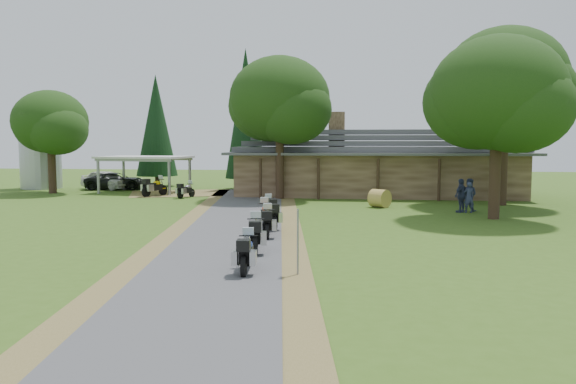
# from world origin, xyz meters

# --- Properties ---
(ground) EXTENTS (120.00, 120.00, 0.00)m
(ground) POSITION_xyz_m (0.00, 0.00, 0.00)
(ground) COLOR #3B5B19
(ground) RESTS_ON ground
(driveway) EXTENTS (51.95, 51.95, 0.00)m
(driveway) POSITION_xyz_m (-0.50, 4.00, 0.00)
(driveway) COLOR #444447
(driveway) RESTS_ON ground
(lodge) EXTENTS (21.40, 9.40, 4.90)m
(lodge) POSITION_xyz_m (6.00, 24.00, 2.45)
(lodge) COLOR brown
(lodge) RESTS_ON ground
(silo) EXTENTS (3.50, 3.50, 6.73)m
(silo) POSITION_xyz_m (-21.98, 25.90, 3.37)
(silo) COLOR gray
(silo) RESTS_ON ground
(carport) EXTENTS (6.96, 5.06, 2.82)m
(carport) POSITION_xyz_m (-11.76, 23.27, 1.41)
(carport) COLOR silver
(carport) RESTS_ON ground
(car_white_sedan) EXTENTS (4.62, 6.47, 1.99)m
(car_white_sedan) POSITION_xyz_m (-16.09, 25.70, 0.99)
(car_white_sedan) COLOR white
(car_white_sedan) RESTS_ON ground
(car_dark_suv) EXTENTS (3.37, 5.83, 2.10)m
(car_dark_suv) POSITION_xyz_m (-15.14, 25.59, 1.05)
(car_dark_suv) COLOR black
(car_dark_suv) RESTS_ON ground
(motorcycle_row_a) EXTENTS (0.75, 1.85, 1.23)m
(motorcycle_row_a) POSITION_xyz_m (1.44, -2.27, 0.62)
(motorcycle_row_a) COLOR #253892
(motorcycle_row_a) RESTS_ON ground
(motorcycle_row_b) EXTENTS (0.97, 2.07, 1.36)m
(motorcycle_row_b) POSITION_xyz_m (1.15, 0.75, 0.68)
(motorcycle_row_b) COLOR #929599
(motorcycle_row_b) RESTS_ON ground
(motorcycle_row_c) EXTENTS (0.89, 1.97, 1.30)m
(motorcycle_row_c) POSITION_xyz_m (1.05, 3.96, 0.65)
(motorcycle_row_c) COLOR #C27C00
(motorcycle_row_c) RESTS_ON ground
(motorcycle_row_d) EXTENTS (1.46, 2.06, 1.35)m
(motorcycle_row_d) POSITION_xyz_m (0.73, 6.05, 0.68)
(motorcycle_row_d) COLOR #DB4112
(motorcycle_row_d) RESTS_ON ground
(motorcycle_row_e) EXTENTS (1.14, 1.87, 1.21)m
(motorcycle_row_e) POSITION_xyz_m (0.30, 9.34, 0.61)
(motorcycle_row_e) COLOR black
(motorcycle_row_e) RESTS_ON ground
(motorcycle_carport_a) EXTENTS (1.52, 2.23, 1.46)m
(motorcycle_carport_a) POSITION_xyz_m (-9.95, 20.45, 0.73)
(motorcycle_carport_a) COLOR #E7C007
(motorcycle_carport_a) RESTS_ON ground
(motorcycle_carport_b) EXTENTS (1.08, 1.80, 1.17)m
(motorcycle_carport_b) POSITION_xyz_m (-7.30, 19.50, 0.58)
(motorcycle_carport_b) COLOR slate
(motorcycle_carport_b) RESTS_ON ground
(person_a) EXTENTS (0.68, 0.58, 2.01)m
(person_a) POSITION_xyz_m (10.73, 13.25, 1.00)
(person_a) COLOR navy
(person_a) RESTS_ON ground
(person_b) EXTENTS (0.75, 0.67, 2.17)m
(person_b) POSITION_xyz_m (10.88, 13.92, 1.09)
(person_b) COLOR navy
(person_b) RESTS_ON ground
(person_c) EXTENTS (0.76, 0.77, 2.21)m
(person_c) POSITION_xyz_m (10.35, 13.29, 1.11)
(person_c) COLOR navy
(person_c) RESTS_ON ground
(hay_bale) EXTENTS (1.45, 1.46, 1.08)m
(hay_bale) POSITION_xyz_m (5.97, 15.24, 0.54)
(hay_bale) COLOR olive
(hay_bale) RESTS_ON ground
(sign_post) EXTENTS (0.35, 0.06, 1.94)m
(sign_post) POSITION_xyz_m (3.00, -2.51, 0.97)
(sign_post) COLOR gray
(sign_post) RESTS_ON ground
(oak_lodge_left) EXTENTS (6.81, 6.81, 11.00)m
(oak_lodge_left) POSITION_xyz_m (-0.66, 19.56, 5.50)
(oak_lodge_left) COLOR #1A3810
(oak_lodge_left) RESTS_ON ground
(oak_lodge_right) EXTENTS (7.39, 7.39, 12.47)m
(oak_lodge_right) POSITION_xyz_m (13.48, 17.48, 6.24)
(oak_lodge_right) COLOR #1A3810
(oak_lodge_right) RESTS_ON ground
(oak_driveway) EXTENTS (6.70, 6.70, 10.19)m
(oak_driveway) POSITION_xyz_m (11.53, 10.79, 5.09)
(oak_driveway) COLOR #1A3810
(oak_driveway) RESTS_ON ground
(oak_silo) EXTENTS (5.57, 5.57, 8.80)m
(oak_silo) POSITION_xyz_m (-18.54, 21.68, 4.40)
(oak_silo) COLOR #1A3810
(oak_silo) RESTS_ON ground
(cedar_near) EXTENTS (3.47, 3.47, 11.62)m
(cedar_near) POSITION_xyz_m (-4.62, 27.50, 5.81)
(cedar_near) COLOR black
(cedar_near) RESTS_ON ground
(cedar_far) EXTENTS (3.59, 3.59, 9.83)m
(cedar_far) POSITION_xyz_m (-13.03, 29.32, 4.92)
(cedar_far) COLOR black
(cedar_far) RESTS_ON ground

